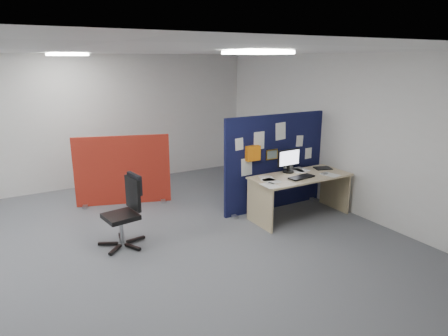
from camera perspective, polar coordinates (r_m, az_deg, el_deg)
name	(u,v)px	position (r m, az deg, el deg)	size (l,w,h in m)	color
floor	(80,268)	(5.60, -19.88, -13.33)	(9.00, 9.00, 0.00)	#575A5F
ceiling	(57,49)	(4.96, -22.79, 15.35)	(9.00, 7.00, 0.02)	white
wall_back	(38,126)	(8.53, -25.04, 5.48)	(9.00, 0.02, 2.70)	silver
wall_right	(342,133)	(7.25, 16.51, 4.78)	(0.02, 7.00, 2.70)	silver
ceiling_lights	(77,53)	(5.67, -20.26, 15.14)	(4.10, 4.10, 0.04)	white
navy_divider	(274,162)	(7.07, 7.20, 0.84)	(2.04, 0.30, 1.69)	black
main_desk	(298,185)	(6.82, 10.56, -2.36)	(1.68, 0.75, 0.73)	tan
monitor_main	(289,160)	(6.83, 9.24, 1.19)	(0.46, 0.19, 0.40)	black
keyboard	(302,177)	(6.60, 11.01, -1.29)	(0.45, 0.18, 0.03)	black
mouse	(324,174)	(6.87, 14.16, -0.81)	(0.10, 0.06, 0.03)	#949599
paper_tray	(323,168)	(7.24, 13.93, -0.02)	(0.28, 0.22, 0.01)	black
red_divider	(123,171)	(7.49, -14.26, -0.41)	(1.64, 0.56, 1.28)	maroon
office_chair	(127,207)	(5.84, -13.70, -5.37)	(0.67, 0.67, 1.01)	black
desk_papers	(290,176)	(6.65, 9.40, -1.18)	(1.46, 0.82, 0.00)	white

